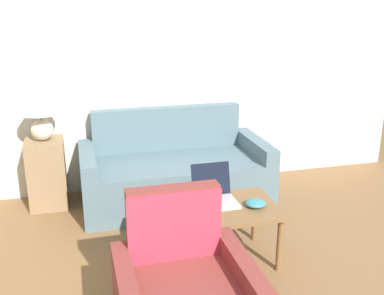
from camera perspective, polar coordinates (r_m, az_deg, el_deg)
name	(u,v)px	position (r m, az deg, el deg)	size (l,w,h in m)	color
wall_back	(132,65)	(4.62, -7.63, 10.33)	(6.06, 0.06, 2.60)	silver
couch	(174,174)	(4.50, -2.29, -3.33)	(1.81, 0.86, 0.89)	slate
side_table	(47,173)	(4.56, -17.94, -3.15)	(0.35, 0.35, 0.67)	#937551
table_lamp	(40,106)	(4.37, -18.77, 4.98)	(0.36, 0.36, 0.51)	beige
coffee_table	(214,215)	(3.40, 2.77, -8.52)	(0.97, 0.58, 0.45)	brown
laptop	(214,194)	(3.47, 2.87, -5.89)	(0.31, 0.33, 0.27)	#B7B7BC
cup_navy	(175,213)	(3.18, -2.14, -8.35)	(0.08, 0.08, 0.11)	white
cup_yellow	(194,216)	(3.14, 0.26, -8.74)	(0.10, 0.10, 0.10)	gold
snack_bowl	(255,203)	(3.42, 8.05, -7.00)	(0.16, 0.16, 0.05)	teal
book_red	(178,203)	(3.41, -1.81, -7.08)	(0.25, 0.20, 0.04)	#B23D38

